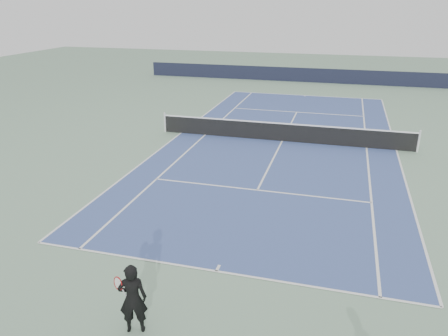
# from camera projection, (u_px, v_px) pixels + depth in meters

# --- Properties ---
(ground) EXTENTS (80.00, 80.00, 0.00)m
(ground) POSITION_uv_depth(u_px,v_px,m) (282.00, 141.00, 22.21)
(ground) COLOR gray
(court_surface) EXTENTS (10.97, 23.77, 0.01)m
(court_surface) POSITION_uv_depth(u_px,v_px,m) (282.00, 141.00, 22.21)
(court_surface) COLOR #3A4E89
(court_surface) RESTS_ON ground
(tennis_net) EXTENTS (12.90, 0.10, 1.07)m
(tennis_net) POSITION_uv_depth(u_px,v_px,m) (283.00, 132.00, 22.03)
(tennis_net) COLOR silver
(tennis_net) RESTS_ON ground
(windscreen_far) EXTENTS (30.00, 0.25, 1.20)m
(windscreen_far) POSITION_uv_depth(u_px,v_px,m) (312.00, 75.00, 38.09)
(windscreen_far) COLOR black
(windscreen_far) RESTS_ON ground
(tennis_player) EXTENTS (0.82, 0.63, 1.64)m
(tennis_player) POSITION_uv_depth(u_px,v_px,m) (133.00, 298.00, 9.19)
(tennis_player) COLOR black
(tennis_player) RESTS_ON ground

